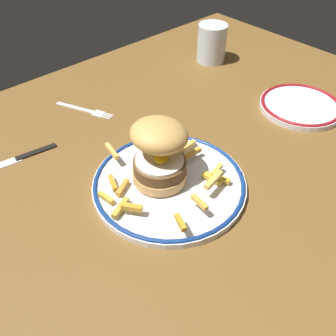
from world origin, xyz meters
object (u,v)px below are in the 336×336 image
(side_plate, at_px, (300,106))
(knife, at_px, (18,158))
(dinner_plate, at_px, (168,184))
(fork, at_px, (85,110))
(burger, at_px, (159,151))
(water_glass, at_px, (212,46))

(side_plate, relative_size, knife, 1.00)
(dinner_plate, relative_size, fork, 1.96)
(burger, xyz_separation_m, side_plate, (0.39, -0.04, -0.06))
(water_glass, bearing_deg, burger, -147.74)
(burger, relative_size, knife, 0.64)
(fork, height_order, knife, knife)
(side_plate, relative_size, fork, 1.32)
(water_glass, relative_size, fork, 0.71)
(dinner_plate, height_order, knife, dinner_plate)
(knife, bearing_deg, water_glass, 3.43)
(burger, relative_size, water_glass, 1.17)
(fork, bearing_deg, burger, -95.53)
(water_glass, distance_m, fork, 0.39)
(side_plate, bearing_deg, dinner_plate, 177.59)
(water_glass, height_order, side_plate, water_glass)
(fork, relative_size, knife, 0.76)
(burger, bearing_deg, side_plate, -5.33)
(dinner_plate, xyz_separation_m, burger, (-0.00, 0.02, 0.06))
(dinner_plate, height_order, side_plate, same)
(side_plate, xyz_separation_m, fork, (-0.36, 0.32, -0.01))
(dinner_plate, height_order, fork, dinner_plate)
(side_plate, xyz_separation_m, knife, (-0.55, 0.27, -0.01))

